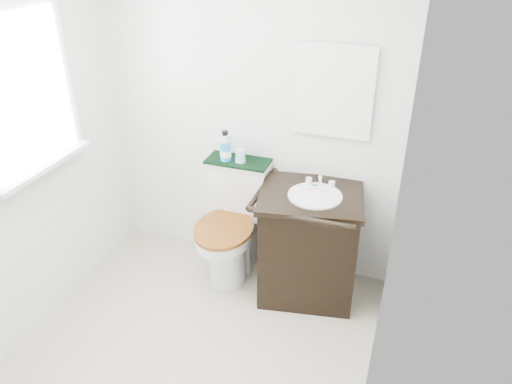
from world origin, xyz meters
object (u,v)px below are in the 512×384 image
Objects in this scene: vanity at (309,241)px; cup at (240,155)px; trash_bin at (226,266)px; mouthwash_bottle at (225,147)px; toilet at (233,228)px.

cup is at bearing 163.73° from vanity.
trash_bin is 1.19× the size of mouthwash_bottle.
trash_bin is (-0.60, -0.10, -0.29)m from vanity.
toilet is at bearing -49.15° from mouthwash_bottle.
toilet is 0.57m from cup.
toilet is 0.95× the size of vanity.
mouthwash_bottle reaches higher than trash_bin.
vanity is at bearing -5.74° from toilet.
toilet is at bearing 174.26° from vanity.
toilet is at bearing 90.00° from trash_bin.
vanity is at bearing -16.27° from cup.
toilet reaches higher than trash_bin.
mouthwash_bottle is (-0.68, 0.16, 0.57)m from vanity.
mouthwash_bottle is 2.35× the size of cup.
cup is (0.11, 0.01, -0.06)m from mouthwash_bottle.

